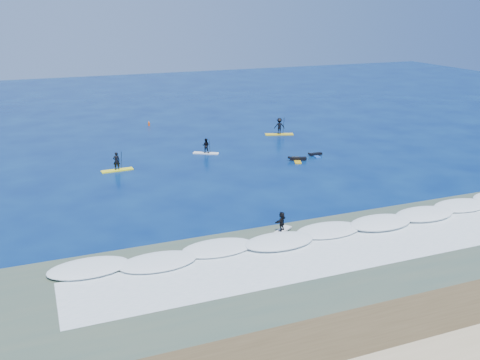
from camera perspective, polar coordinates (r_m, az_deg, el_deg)
name	(u,v)px	position (r m, az deg, el deg)	size (l,w,h in m)	color
ground	(257,189)	(45.26, 1.86, -0.97)	(160.00, 160.00, 0.00)	#03164A
wet_sand_strip	(431,324)	(28.78, 19.66, -14.25)	(90.00, 5.00, 0.08)	#43351F
shallow_water	(347,259)	(33.89, 11.39, -8.27)	(90.00, 13.00, 0.01)	#3A4F40
breaking_wave	(315,234)	(36.96, 8.05, -5.76)	(40.00, 6.00, 0.30)	white
whitewater	(339,252)	(34.64, 10.50, -7.61)	(34.00, 5.00, 0.02)	silver
sup_paddler_left	(117,164)	(51.32, -13.01, 1.67)	(3.00, 0.92, 2.08)	#FFF31B
sup_paddler_center	(206,147)	(55.84, -3.66, 3.52)	(2.65, 1.91, 1.87)	white
sup_paddler_right	(279,127)	(64.03, 4.22, 5.64)	(3.44, 1.84, 2.35)	yellow
prone_paddler_near	(297,159)	(53.63, 6.12, 2.24)	(1.84, 2.44, 0.50)	gold
prone_paddler_far	(315,155)	(55.57, 7.99, 2.70)	(1.57, 2.00, 0.41)	blue
wave_surfer	(282,223)	(36.47, 4.46, -4.55)	(1.97, 1.60, 1.46)	silver
marker_buoy	(149,124)	(69.71, -9.69, 5.95)	(0.27, 0.27, 0.64)	#E34F14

